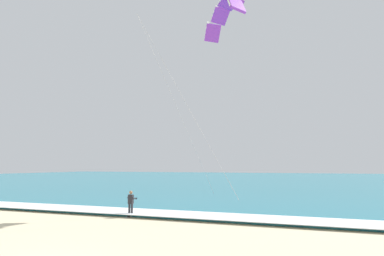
{
  "coord_description": "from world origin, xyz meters",
  "views": [
    {
      "loc": [
        8.93,
        -8.41,
        3.41
      ],
      "look_at": [
        -0.42,
        16.01,
        6.14
      ],
      "focal_mm": 32.87,
      "sensor_mm": 36.0,
      "label": 1
    }
  ],
  "objects": [
    {
      "name": "kitesurfer",
      "position": [
        -3.27,
        12.15,
        0.94
      ],
      "size": [
        0.55,
        0.53,
        1.69
      ],
      "color": "#232328",
      "rests_on": "ground"
    },
    {
      "name": "surfboard",
      "position": [
        -3.27,
        12.13,
        0.03
      ],
      "size": [
        0.5,
        1.42,
        0.09
      ],
      "color": "white",
      "rests_on": "ground"
    },
    {
      "name": "kite_primary",
      "position": [
        2.22,
        15.94,
        14.73
      ],
      "size": [
        7.63,
        6.19,
        14.53
      ],
      "color": "purple"
    },
    {
      "name": "sea",
      "position": [
        0.0,
        72.01,
        0.1
      ],
      "size": [
        200.0,
        120.0,
        0.2
      ],
      "primitive_type": "cube",
      "color": "teal",
      "rests_on": "ground"
    },
    {
      "name": "surf_foam",
      "position": [
        0.0,
        13.01,
        0.22
      ],
      "size": [
        200.0,
        3.06,
        0.04
      ],
      "primitive_type": "cube",
      "color": "white",
      "rests_on": "sea"
    }
  ]
}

